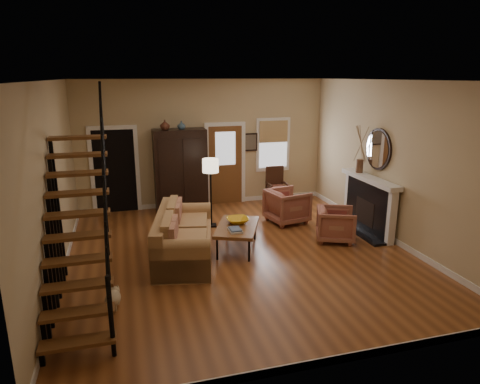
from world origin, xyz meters
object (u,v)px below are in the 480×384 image
object	(u,v)px
armoire	(181,171)
coffee_table	(237,237)
armchair_left	(336,224)
armchair_right	(287,206)
side_chair	(277,186)
sofa	(184,235)
floor_lamp	(211,193)

from	to	relation	value
armoire	coffee_table	xyz separation A→B (m)	(0.70, -2.88, -0.80)
armoire	armchair_left	xyz separation A→B (m)	(2.83, -2.98, -0.70)
armchair_right	side_chair	world-z (taller)	side_chair
armoire	side_chair	xyz separation A→B (m)	(2.55, -0.20, -0.54)
coffee_table	armchair_left	xyz separation A→B (m)	(2.12, -0.10, 0.10)
side_chair	sofa	bearing A→B (deg)	-136.52
armoire	sofa	size ratio (longest dim) A/B	0.90
armchair_right	coffee_table	bearing A→B (deg)	117.25
side_chair	armchair_right	bearing A→B (deg)	-100.88
armchair_left	armchair_right	size ratio (longest dim) A/B	0.89
armchair_right	sofa	bearing A→B (deg)	105.50
coffee_table	side_chair	world-z (taller)	side_chair
sofa	coffee_table	bearing A→B (deg)	16.38
floor_lamp	armchair_left	bearing A→B (deg)	-33.80
coffee_table	side_chair	size ratio (longest dim) A/B	1.27
armoire	armchair_right	bearing A→B (deg)	-35.29
armchair_left	armchair_right	bearing A→B (deg)	45.11
sofa	armchair_right	xyz separation A→B (m)	(2.64, 1.35, -0.04)
armoire	armchair_left	distance (m)	4.17
coffee_table	floor_lamp	world-z (taller)	floor_lamp
side_chair	floor_lamp	bearing A→B (deg)	-149.51
side_chair	armoire	bearing A→B (deg)	175.52
armchair_right	side_chair	size ratio (longest dim) A/B	0.86
coffee_table	side_chair	distance (m)	3.26
armchair_right	floor_lamp	world-z (taller)	floor_lamp
armchair_left	floor_lamp	size ratio (longest dim) A/B	0.49
armoire	side_chair	distance (m)	2.61
coffee_table	armchair_left	bearing A→B (deg)	-2.76
sofa	floor_lamp	xyz separation A→B (m)	(0.85, 1.55, 0.36)
armoire	coffee_table	size ratio (longest dim) A/B	1.62
coffee_table	armchair_left	world-z (taller)	armchair_left
sofa	armchair_right	world-z (taller)	sofa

